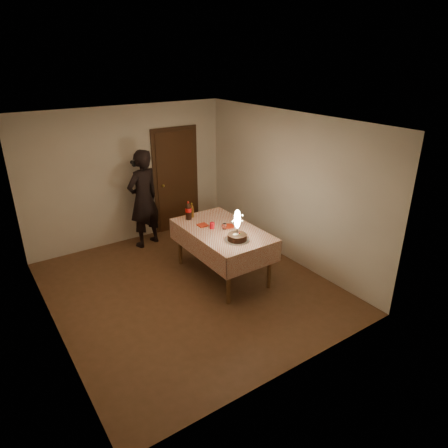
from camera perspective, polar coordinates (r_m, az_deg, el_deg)
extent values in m
cube|color=brown|center=(6.48, -5.00, -8.97)|extent=(4.00, 4.50, 0.01)
cube|color=beige|center=(7.85, -13.53, 6.71)|extent=(4.00, 0.04, 2.60)
cube|color=beige|center=(4.25, 9.65, -7.39)|extent=(4.00, 0.04, 2.60)
cube|color=beige|center=(5.32, -24.59, -2.78)|extent=(0.04, 4.50, 2.60)
cube|color=beige|center=(7.02, 9.02, 5.13)|extent=(0.04, 4.50, 2.60)
cube|color=silver|center=(5.56, -5.95, 14.37)|extent=(4.00, 4.50, 0.04)
cube|color=#472814|center=(8.29, -6.83, 6.07)|extent=(0.85, 0.05, 2.05)
sphere|color=#B28C33|center=(8.11, -8.66, 5.41)|extent=(0.06, 0.06, 0.06)
cube|color=brown|center=(6.42, -0.25, -0.98)|extent=(0.90, 1.60, 0.04)
cylinder|color=brown|center=(5.87, 0.65, -8.02)|extent=(0.07, 0.07, 0.79)
cylinder|color=brown|center=(6.29, 6.52, -5.90)|extent=(0.07, 0.07, 0.79)
cylinder|color=brown|center=(6.99, -6.30, -2.77)|extent=(0.07, 0.07, 0.79)
cylinder|color=brown|center=(7.35, -0.95, -1.29)|extent=(0.07, 0.07, 0.79)
cube|color=beige|center=(6.41, -0.25, -0.76)|extent=(1.02, 1.72, 0.01)
cube|color=beige|center=(5.87, 4.44, -5.13)|extent=(1.02, 0.01, 0.34)
cube|color=beige|center=(7.14, -4.08, 0.25)|extent=(1.02, 0.01, 0.34)
cube|color=beige|center=(6.24, -4.09, -3.30)|extent=(0.01, 1.72, 0.34)
cube|color=beige|center=(6.75, 3.30, -1.15)|extent=(0.01, 1.72, 0.34)
cylinder|color=white|center=(6.03, 1.88, -2.28)|extent=(0.37, 0.37, 0.01)
cylinder|color=black|center=(6.01, 1.89, -1.87)|extent=(0.29, 0.29, 0.09)
cylinder|color=white|center=(5.99, 1.66, -1.46)|extent=(0.07, 0.07, 0.00)
sphere|color=red|center=(6.00, 2.22, -1.34)|extent=(0.02, 0.02, 0.02)
cube|color=#19721E|center=(6.00, 2.40, -1.43)|extent=(0.02, 0.01, 0.00)
cube|color=#19721E|center=(5.99, 2.23, -1.50)|extent=(0.01, 0.02, 0.00)
cylinder|color=#262628|center=(5.97, 1.90, -0.96)|extent=(0.01, 0.01, 0.12)
ellipsoid|color=#FFF2BF|center=(5.89, 1.93, 0.72)|extent=(0.09, 0.09, 0.29)
sphere|color=white|center=(5.93, 1.91, -0.26)|extent=(0.04, 0.04, 0.04)
cylinder|color=red|center=(6.50, 0.57, -0.32)|extent=(0.22, 0.22, 0.01)
cylinder|color=red|center=(6.41, -1.72, -0.23)|extent=(0.08, 0.08, 0.10)
cylinder|color=white|center=(6.39, 0.04, -0.33)|extent=(0.07, 0.07, 0.09)
cube|color=red|center=(6.53, -3.08, -0.16)|extent=(0.15, 0.15, 0.02)
cylinder|color=black|center=(6.77, -5.09, 1.55)|extent=(0.10, 0.10, 0.22)
cylinder|color=red|center=(6.75, -5.10, 2.02)|extent=(0.10, 0.10, 0.07)
cone|color=black|center=(6.71, -5.13, 2.74)|extent=(0.10, 0.10, 0.08)
cylinder|color=red|center=(6.70, -5.14, 3.10)|extent=(0.03, 0.03, 0.02)
cylinder|color=#5E3710|center=(6.86, -4.60, 1.69)|extent=(0.06, 0.06, 0.18)
cone|color=#5E3710|center=(6.82, -4.63, 2.63)|extent=(0.06, 0.06, 0.06)
cylinder|color=olive|center=(6.81, -4.64, 2.91)|extent=(0.02, 0.02, 0.02)
imported|color=black|center=(7.63, -11.43, 3.53)|extent=(0.78, 0.63, 1.87)
cube|color=black|center=(7.53, -12.48, 8.48)|extent=(0.15, 0.12, 0.10)
cylinder|color=black|center=(7.59, -12.86, 8.56)|extent=(0.10, 0.10, 0.08)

